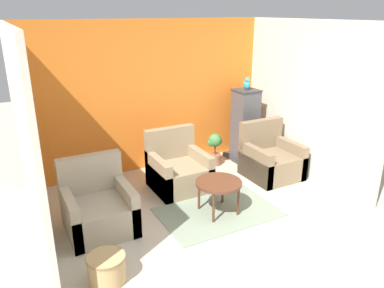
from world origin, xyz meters
The scene contains 13 objects.
ground_plane centered at (0.00, 0.00, 0.00)m, with size 20.00×20.00×0.00m, color beige.
wall_back_accent centered at (0.00, 3.09, 1.31)m, with size 4.45×0.06×2.63m.
wall_left centered at (-2.19, 1.53, 1.31)m, with size 0.06×3.06×2.63m.
wall_right centered at (2.19, 1.53, 1.31)m, with size 0.06×3.06×2.63m.
area_rug centered at (0.16, 1.03, 0.01)m, with size 1.67×1.10×0.01m.
coffee_table centered at (0.16, 1.03, 0.44)m, with size 0.66×0.66×0.49m.
armchair_left centered at (-1.46, 1.41, 0.29)m, with size 0.85×0.84×0.95m.
armchair_right centered at (1.63, 1.68, 0.29)m, with size 0.85×0.84×0.95m.
armchair_middle centered at (0.01, 2.02, 0.29)m, with size 0.85×0.84×0.95m.
birdcage centered at (1.72, 2.60, 0.65)m, with size 0.60×0.60×1.36m.
parrot centered at (1.72, 2.60, 1.47)m, with size 0.11×0.20×0.23m.
potted_plant centered at (1.05, 2.58, 0.34)m, with size 0.27×0.24×0.60m.
wicker_basket centered at (-1.66, 0.35, 0.17)m, with size 0.42×0.42×0.31m.
Camera 1 is at (-2.41, -2.99, 2.76)m, focal length 35.00 mm.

